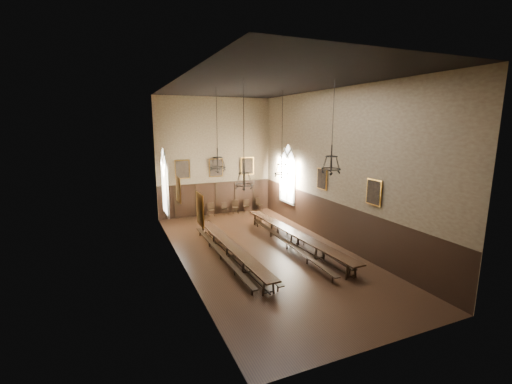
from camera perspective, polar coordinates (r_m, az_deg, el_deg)
floor at (r=19.38m, az=1.27°, el=-9.98°), size 9.00×18.00×0.02m
ceiling at (r=18.17m, az=1.40°, el=17.58°), size 9.00×18.00×0.02m
wall_back at (r=26.64m, az=-6.80°, el=5.80°), size 9.00×0.02×9.00m
wall_front at (r=10.86m, az=21.57°, el=-2.97°), size 9.00×0.02×9.00m
wall_left at (r=16.88m, az=-12.74°, el=2.42°), size 0.02×18.00×9.00m
wall_right at (r=20.51m, az=12.89°, el=3.95°), size 0.02×18.00×9.00m
wainscot_panelling at (r=18.96m, az=1.29°, el=-6.43°), size 9.00×18.00×2.50m
table_left at (r=18.49m, az=-4.25°, el=-9.77°), size 0.97×9.88×0.77m
table_right at (r=20.26m, az=6.44°, el=-7.80°), size 1.27×10.75×0.84m
bench_left_outer at (r=18.38m, az=-5.93°, el=-10.35°), size 0.37×9.15×0.41m
bench_left_inner at (r=18.55m, az=-2.36°, el=-10.09°), size 0.36×9.03×0.41m
bench_right_inner at (r=19.77m, az=5.20°, el=-8.67°), size 0.63×9.92×0.45m
bench_right_outer at (r=20.48m, az=7.98°, el=-8.06°), size 0.58×9.50×0.43m
chair_2 at (r=26.57m, az=-9.25°, el=-3.57°), size 0.44×0.44×0.89m
chair_3 at (r=26.73m, az=-7.46°, el=-3.35°), size 0.46×0.46×1.00m
chair_4 at (r=27.05m, az=-5.19°, el=-3.17°), size 0.46×0.46×0.93m
chair_5 at (r=27.36m, az=-3.45°, el=-2.90°), size 0.57×0.57×1.04m
chair_6 at (r=27.72m, az=-1.60°, el=-2.74°), size 0.49×0.49×0.98m
chair_7 at (r=28.13m, az=0.51°, el=-2.48°), size 0.59×0.59×1.04m
chandelier_back_left at (r=19.80m, az=-6.40°, el=4.87°), size 0.92×0.92×4.62m
chandelier_back_right at (r=21.35m, az=4.30°, el=3.93°), size 0.91×0.91×5.19m
chandelier_front_left at (r=15.57m, az=-1.99°, el=2.42°), size 0.82×0.82×4.86m
chandelier_front_right at (r=16.82m, az=12.41°, el=4.67°), size 0.93×0.93×4.27m
portrait_back_0 at (r=25.98m, az=-12.19°, el=3.71°), size 1.10×0.12×1.40m
portrait_back_1 at (r=26.60m, az=-6.68°, el=4.06°), size 1.10×0.12×1.40m
portrait_back_2 at (r=27.45m, az=-1.47°, el=4.36°), size 1.10×0.12×1.40m
portrait_left_0 at (r=18.01m, az=-12.82°, el=0.38°), size 0.12×1.00×1.30m
portrait_left_1 at (r=13.70m, az=-9.31°, el=-2.90°), size 0.12×1.00×1.30m
portrait_right_0 at (r=21.36m, az=10.94°, el=2.15°), size 0.12×1.00×1.30m
portrait_right_1 at (r=17.88m, az=19.03°, el=-0.04°), size 0.12×1.00×1.30m
window_right at (r=25.23m, az=5.28°, el=3.01°), size 0.20×2.20×4.60m
window_left at (r=22.43m, az=-15.05°, el=1.62°), size 0.20×2.20×4.60m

